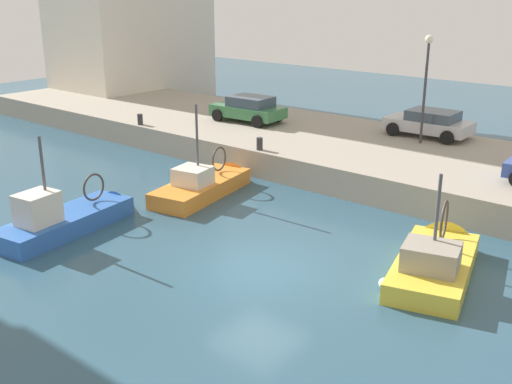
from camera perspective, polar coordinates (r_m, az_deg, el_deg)
water_surface at (r=18.86m, az=0.21°, el=-7.06°), size 80.00×80.00×0.00m
quay_wall at (r=27.93m, az=15.43°, el=2.22°), size 9.00×56.00×1.20m
fishing_boat_blue at (r=22.71m, az=-16.48°, el=-2.88°), size 6.03×2.40×4.27m
fishing_boat_yellow at (r=19.49m, az=16.14°, el=-6.60°), size 5.82×3.30×4.17m
fishing_boat_orange at (r=25.53m, az=-4.53°, el=0.16°), size 5.90×2.72×4.57m
parked_car_green at (r=32.93m, az=-0.69°, el=7.66°), size 2.20×3.96×1.35m
parked_car_silver at (r=30.77m, az=15.62°, el=6.13°), size 2.11×4.00×1.27m
mooring_bollard_south at (r=27.32m, az=0.33°, el=4.45°), size 0.28×0.28×0.55m
mooring_bollard_mid at (r=32.85m, az=-10.58°, el=6.57°), size 0.28×0.28×0.55m
quay_streetlamp at (r=28.94m, az=15.36°, el=10.61°), size 0.36×0.36×4.83m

